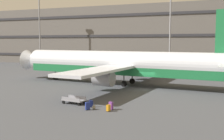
{
  "coord_description": "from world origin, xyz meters",
  "views": [
    {
      "loc": [
        10.95,
        -40.15,
        6.99
      ],
      "look_at": [
        -4.08,
        -3.52,
        3.0
      ],
      "focal_mm": 45.27,
      "sensor_mm": 36.0,
      "label": 1
    }
  ],
  "objects_px": {
    "suitcase_laid_flat": "(88,106)",
    "baggage_cart": "(74,100)",
    "suitcase_silver": "(111,106)",
    "backpack_navy": "(92,103)",
    "airliner": "(123,65)",
    "suitcase_teal": "(108,108)",
    "backpack_orange": "(94,107)",
    "suitcase_small": "(91,103)"
  },
  "relations": [
    {
      "from": "backpack_navy",
      "to": "backpack_orange",
      "type": "distance_m",
      "value": 2.23
    },
    {
      "from": "suitcase_small",
      "to": "backpack_orange",
      "type": "relative_size",
      "value": 1.73
    },
    {
      "from": "suitcase_silver",
      "to": "backpack_navy",
      "type": "bearing_deg",
      "value": 154.62
    },
    {
      "from": "backpack_orange",
      "to": "baggage_cart",
      "type": "relative_size",
      "value": 0.15
    },
    {
      "from": "suitcase_laid_flat",
      "to": "backpack_orange",
      "type": "distance_m",
      "value": 0.7
    },
    {
      "from": "suitcase_laid_flat",
      "to": "baggage_cart",
      "type": "bearing_deg",
      "value": 143.9
    },
    {
      "from": "suitcase_silver",
      "to": "baggage_cart",
      "type": "xyz_separation_m",
      "value": [
        -4.96,
        1.02,
        -0.01
      ]
    },
    {
      "from": "backpack_navy",
      "to": "suitcase_teal",
      "type": "bearing_deg",
      "value": -35.76
    },
    {
      "from": "suitcase_laid_flat",
      "to": "backpack_navy",
      "type": "bearing_deg",
      "value": 106.24
    },
    {
      "from": "backpack_orange",
      "to": "baggage_cart",
      "type": "xyz_separation_m",
      "value": [
        -3.26,
        1.56,
        0.21
      ]
    },
    {
      "from": "suitcase_teal",
      "to": "suitcase_small",
      "type": "relative_size",
      "value": 0.91
    },
    {
      "from": "suitcase_teal",
      "to": "suitcase_small",
      "type": "bearing_deg",
      "value": 158.5
    },
    {
      "from": "suitcase_silver",
      "to": "backpack_navy",
      "type": "distance_m",
      "value": 3.18
    },
    {
      "from": "airliner",
      "to": "suitcase_teal",
      "type": "distance_m",
      "value": 17.96
    },
    {
      "from": "backpack_orange",
      "to": "suitcase_laid_flat",
      "type": "bearing_deg",
      "value": -134.97
    },
    {
      "from": "suitcase_laid_flat",
      "to": "backpack_navy",
      "type": "distance_m",
      "value": 2.48
    },
    {
      "from": "suitcase_small",
      "to": "backpack_navy",
      "type": "relative_size",
      "value": 1.62
    },
    {
      "from": "suitcase_laid_flat",
      "to": "backpack_orange",
      "type": "relative_size",
      "value": 1.92
    },
    {
      "from": "suitcase_silver",
      "to": "baggage_cart",
      "type": "bearing_deg",
      "value": 168.41
    },
    {
      "from": "suitcase_small",
      "to": "suitcase_silver",
      "type": "bearing_deg",
      "value": -5.84
    },
    {
      "from": "suitcase_small",
      "to": "suitcase_silver",
      "type": "distance_m",
      "value": 2.45
    },
    {
      "from": "suitcase_teal",
      "to": "backpack_orange",
      "type": "xyz_separation_m",
      "value": [
        -1.73,
        0.18,
        -0.14
      ]
    },
    {
      "from": "suitcase_teal",
      "to": "suitcase_silver",
      "type": "height_order",
      "value": "suitcase_silver"
    },
    {
      "from": "suitcase_small",
      "to": "suitcase_silver",
      "type": "height_order",
      "value": "suitcase_silver"
    },
    {
      "from": "airliner",
      "to": "baggage_cart",
      "type": "xyz_separation_m",
      "value": [
        -0.24,
        -15.33,
        -2.87
      ]
    },
    {
      "from": "airliner",
      "to": "backpack_orange",
      "type": "xyz_separation_m",
      "value": [
        3.02,
        -16.89,
        -3.07
      ]
    },
    {
      "from": "baggage_cart",
      "to": "backpack_navy",
      "type": "bearing_deg",
      "value": 9.23
    },
    {
      "from": "baggage_cart",
      "to": "suitcase_teal",
      "type": "bearing_deg",
      "value": -19.23
    },
    {
      "from": "suitcase_silver",
      "to": "backpack_orange",
      "type": "height_order",
      "value": "suitcase_silver"
    },
    {
      "from": "suitcase_laid_flat",
      "to": "airliner",
      "type": "bearing_deg",
      "value": 98.36
    },
    {
      "from": "backpack_navy",
      "to": "suitcase_laid_flat",
      "type": "bearing_deg",
      "value": -73.76
    },
    {
      "from": "suitcase_small",
      "to": "backpack_orange",
      "type": "xyz_separation_m",
      "value": [
        0.74,
        -0.79,
        -0.18
      ]
    },
    {
      "from": "backpack_navy",
      "to": "airliner",
      "type": "bearing_deg",
      "value": 97.07
    },
    {
      "from": "suitcase_teal",
      "to": "suitcase_silver",
      "type": "bearing_deg",
      "value": 91.89
    },
    {
      "from": "airliner",
      "to": "suitcase_laid_flat",
      "type": "relative_size",
      "value": 42.72
    },
    {
      "from": "suitcase_teal",
      "to": "backpack_orange",
      "type": "height_order",
      "value": "suitcase_teal"
    },
    {
      "from": "airliner",
      "to": "suitcase_teal",
      "type": "height_order",
      "value": "airliner"
    },
    {
      "from": "baggage_cart",
      "to": "backpack_orange",
      "type": "bearing_deg",
      "value": -25.59
    },
    {
      "from": "backpack_orange",
      "to": "baggage_cart",
      "type": "distance_m",
      "value": 3.62
    },
    {
      "from": "backpack_navy",
      "to": "backpack_orange",
      "type": "xyz_separation_m",
      "value": [
        1.16,
        -1.9,
        -0.02
      ]
    },
    {
      "from": "airliner",
      "to": "backpack_orange",
      "type": "relative_size",
      "value": 82.0
    },
    {
      "from": "airliner",
      "to": "suitcase_silver",
      "type": "xyz_separation_m",
      "value": [
        4.72,
        -16.35,
        -2.86
      ]
    }
  ]
}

